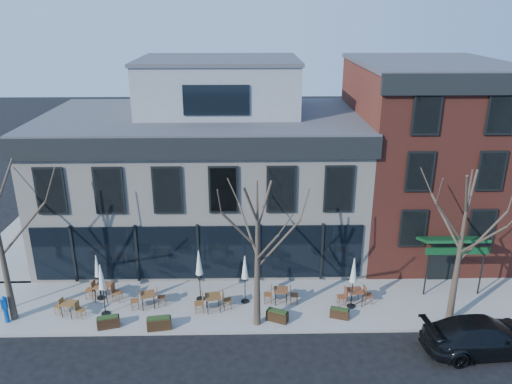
{
  "coord_description": "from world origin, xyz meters",
  "views": [
    {
      "loc": [
        2.54,
        -23.52,
        13.98
      ],
      "look_at": [
        3.07,
        2.0,
        4.5
      ],
      "focal_mm": 35.0,
      "sensor_mm": 36.0,
      "label": 1
    }
  ],
  "objects_px": {
    "parked_sedan": "(484,336)",
    "umbrella_0": "(97,268)",
    "call_box": "(5,308)",
    "cafe_set_0": "(69,308)"
  },
  "relations": [
    {
      "from": "call_box",
      "to": "umbrella_0",
      "type": "xyz_separation_m",
      "value": [
        3.82,
        1.94,
        0.97
      ]
    },
    {
      "from": "call_box",
      "to": "umbrella_0",
      "type": "bearing_deg",
      "value": 26.94
    },
    {
      "from": "parked_sedan",
      "to": "umbrella_0",
      "type": "relative_size",
      "value": 2.18
    },
    {
      "from": "parked_sedan",
      "to": "call_box",
      "type": "xyz_separation_m",
      "value": [
        -21.37,
        2.35,
        0.13
      ]
    },
    {
      "from": "parked_sedan",
      "to": "umbrella_0",
      "type": "distance_m",
      "value": 18.1
    },
    {
      "from": "parked_sedan",
      "to": "umbrella_0",
      "type": "bearing_deg",
      "value": 70.83
    },
    {
      "from": "parked_sedan",
      "to": "cafe_set_0",
      "type": "relative_size",
      "value": 3.23
    },
    {
      "from": "call_box",
      "to": "cafe_set_0",
      "type": "xyz_separation_m",
      "value": [
        2.77,
        0.47,
        -0.31
      ]
    },
    {
      "from": "call_box",
      "to": "cafe_set_0",
      "type": "bearing_deg",
      "value": 9.62
    },
    {
      "from": "call_box",
      "to": "cafe_set_0",
      "type": "height_order",
      "value": "call_box"
    }
  ]
}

